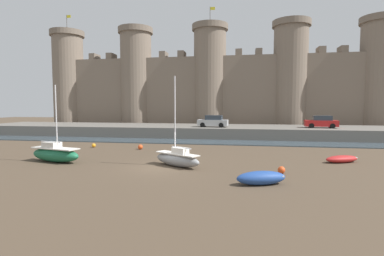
{
  "coord_description": "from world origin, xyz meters",
  "views": [
    {
      "loc": [
        5.99,
        -20.68,
        4.51
      ],
      "look_at": [
        1.51,
        5.09,
        2.5
      ],
      "focal_mm": 28.0,
      "sensor_mm": 36.0,
      "label": 1
    }
  ],
  "objects_px": {
    "sailboat_foreground_right": "(177,158)",
    "car_quay_east": "(213,121)",
    "rowboat_near_channel_right": "(261,178)",
    "mooring_buoy_off_centre": "(281,170)",
    "mooring_buoy_mid_mud": "(94,145)",
    "sailboat_midflat_left": "(55,154)",
    "mooring_buoy_near_shore": "(140,147)",
    "rowboat_foreground_centre": "(342,159)",
    "car_quay_west": "(321,122)"
  },
  "relations": [
    {
      "from": "sailboat_foreground_right",
      "to": "car_quay_east",
      "type": "height_order",
      "value": "sailboat_foreground_right"
    },
    {
      "from": "rowboat_near_channel_right",
      "to": "mooring_buoy_off_centre",
      "type": "bearing_deg",
      "value": 64.04
    },
    {
      "from": "rowboat_near_channel_right",
      "to": "mooring_buoy_mid_mud",
      "type": "height_order",
      "value": "rowboat_near_channel_right"
    },
    {
      "from": "sailboat_foreground_right",
      "to": "mooring_buoy_off_centre",
      "type": "height_order",
      "value": "sailboat_foreground_right"
    },
    {
      "from": "sailboat_midflat_left",
      "to": "mooring_buoy_near_shore",
      "type": "relative_size",
      "value": 12.22
    },
    {
      "from": "sailboat_foreground_right",
      "to": "mooring_buoy_near_shore",
      "type": "height_order",
      "value": "sailboat_foreground_right"
    },
    {
      "from": "sailboat_midflat_left",
      "to": "sailboat_foreground_right",
      "type": "bearing_deg",
      "value": -0.17
    },
    {
      "from": "sailboat_foreground_right",
      "to": "sailboat_midflat_left",
      "type": "xyz_separation_m",
      "value": [
        -9.95,
        0.03,
        0.06
      ]
    },
    {
      "from": "rowboat_foreground_centre",
      "to": "car_quay_east",
      "type": "bearing_deg",
      "value": 126.46
    },
    {
      "from": "rowboat_near_channel_right",
      "to": "car_quay_east",
      "type": "relative_size",
      "value": 0.73
    },
    {
      "from": "mooring_buoy_mid_mud",
      "to": "car_quay_east",
      "type": "height_order",
      "value": "car_quay_east"
    },
    {
      "from": "mooring_buoy_off_centre",
      "to": "sailboat_foreground_right",
      "type": "bearing_deg",
      "value": 171.14
    },
    {
      "from": "mooring_buoy_mid_mud",
      "to": "mooring_buoy_near_shore",
      "type": "bearing_deg",
      "value": -5.7
    },
    {
      "from": "mooring_buoy_mid_mud",
      "to": "car_quay_west",
      "type": "xyz_separation_m",
      "value": [
        25.85,
        12.4,
        2.07
      ]
    },
    {
      "from": "car_quay_east",
      "to": "car_quay_west",
      "type": "bearing_deg",
      "value": 3.58
    },
    {
      "from": "car_quay_west",
      "to": "sailboat_midflat_left",
      "type": "bearing_deg",
      "value": -140.46
    },
    {
      "from": "rowboat_foreground_centre",
      "to": "mooring_buoy_near_shore",
      "type": "xyz_separation_m",
      "value": [
        -18.0,
        3.93,
        -0.05
      ]
    },
    {
      "from": "mooring_buoy_off_centre",
      "to": "car_quay_west",
      "type": "bearing_deg",
      "value": 70.63
    },
    {
      "from": "sailboat_foreground_right",
      "to": "car_quay_west",
      "type": "xyz_separation_m",
      "value": [
        14.89,
        20.53,
        1.68
      ]
    },
    {
      "from": "rowboat_near_channel_right",
      "to": "car_quay_west",
      "type": "relative_size",
      "value": 0.73
    },
    {
      "from": "sailboat_midflat_left",
      "to": "mooring_buoy_mid_mud",
      "type": "xyz_separation_m",
      "value": [
        -1.02,
        8.1,
        -0.45
      ]
    },
    {
      "from": "mooring_buoy_mid_mud",
      "to": "mooring_buoy_near_shore",
      "type": "relative_size",
      "value": 0.86
    },
    {
      "from": "sailboat_foreground_right",
      "to": "mooring_buoy_near_shore",
      "type": "xyz_separation_m",
      "value": [
        -5.57,
        7.59,
        -0.35
      ]
    },
    {
      "from": "rowboat_near_channel_right",
      "to": "mooring_buoy_mid_mud",
      "type": "distance_m",
      "value": 20.79
    },
    {
      "from": "mooring_buoy_off_centre",
      "to": "sailboat_midflat_left",
      "type": "bearing_deg",
      "value": 176.14
    },
    {
      "from": "rowboat_near_channel_right",
      "to": "mooring_buoy_off_centre",
      "type": "distance_m",
      "value": 3.37
    },
    {
      "from": "sailboat_foreground_right",
      "to": "car_quay_west",
      "type": "bearing_deg",
      "value": 54.05
    },
    {
      "from": "mooring_buoy_near_shore",
      "to": "car_quay_west",
      "type": "height_order",
      "value": "car_quay_west"
    },
    {
      "from": "sailboat_midflat_left",
      "to": "mooring_buoy_near_shore",
      "type": "distance_m",
      "value": 8.75
    },
    {
      "from": "sailboat_midflat_left",
      "to": "rowboat_near_channel_right",
      "type": "height_order",
      "value": "sailboat_midflat_left"
    },
    {
      "from": "sailboat_foreground_right",
      "to": "sailboat_midflat_left",
      "type": "relative_size",
      "value": 1.09
    },
    {
      "from": "sailboat_midflat_left",
      "to": "rowboat_foreground_centre",
      "type": "relative_size",
      "value": 2.01
    },
    {
      "from": "mooring_buoy_off_centre",
      "to": "mooring_buoy_mid_mud",
      "type": "xyz_separation_m",
      "value": [
        -18.24,
        9.26,
        -0.03
      ]
    },
    {
      "from": "sailboat_midflat_left",
      "to": "rowboat_foreground_centre",
      "type": "bearing_deg",
      "value": 9.22
    },
    {
      "from": "mooring_buoy_near_shore",
      "to": "rowboat_near_channel_right",
      "type": "bearing_deg",
      "value": -45.95
    },
    {
      "from": "sailboat_midflat_left",
      "to": "car_quay_east",
      "type": "height_order",
      "value": "sailboat_midflat_left"
    },
    {
      "from": "mooring_buoy_mid_mud",
      "to": "car_quay_east",
      "type": "xyz_separation_m",
      "value": [
        11.59,
        11.51,
        2.07
      ]
    },
    {
      "from": "rowboat_foreground_centre",
      "to": "rowboat_near_channel_right",
      "type": "bearing_deg",
      "value": -130.31
    },
    {
      "from": "rowboat_foreground_centre",
      "to": "rowboat_near_channel_right",
      "type": "distance_m",
      "value": 10.26
    },
    {
      "from": "sailboat_midflat_left",
      "to": "rowboat_near_channel_right",
      "type": "distance_m",
      "value": 16.29
    },
    {
      "from": "mooring_buoy_near_shore",
      "to": "car_quay_east",
      "type": "relative_size",
      "value": 0.12
    },
    {
      "from": "rowboat_near_channel_right",
      "to": "mooring_buoy_near_shore",
      "type": "xyz_separation_m",
      "value": [
        -11.37,
        11.75,
        -0.16
      ]
    },
    {
      "from": "car_quay_east",
      "to": "sailboat_foreground_right",
      "type": "bearing_deg",
      "value": -91.84
    },
    {
      "from": "mooring_buoy_off_centre",
      "to": "rowboat_foreground_centre",
      "type": "bearing_deg",
      "value": 42.89
    },
    {
      "from": "sailboat_foreground_right",
      "to": "mooring_buoy_off_centre",
      "type": "distance_m",
      "value": 7.37
    },
    {
      "from": "car_quay_east",
      "to": "car_quay_west",
      "type": "distance_m",
      "value": 14.29
    },
    {
      "from": "rowboat_foreground_centre",
      "to": "car_quay_west",
      "type": "distance_m",
      "value": 17.16
    },
    {
      "from": "sailboat_foreground_right",
      "to": "sailboat_midflat_left",
      "type": "distance_m",
      "value": 9.95
    },
    {
      "from": "sailboat_midflat_left",
      "to": "rowboat_near_channel_right",
      "type": "relative_size",
      "value": 1.97
    },
    {
      "from": "rowboat_near_channel_right",
      "to": "mooring_buoy_off_centre",
      "type": "height_order",
      "value": "rowboat_near_channel_right"
    }
  ]
}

